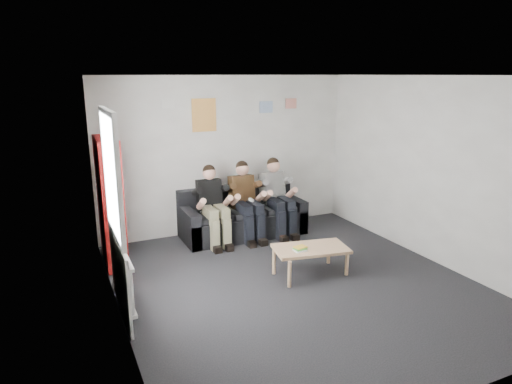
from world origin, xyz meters
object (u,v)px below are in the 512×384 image
bookshelf (111,202)px  person_middle (246,201)px  person_left (213,206)px  coffee_table (311,251)px  sofa (242,218)px  person_right (278,197)px

bookshelf → person_middle: bearing=5.7°
bookshelf → person_left: size_ratio=1.45×
bookshelf → person_left: 1.64m
bookshelf → person_middle: size_ratio=1.43×
bookshelf → coffee_table: 2.92m
person_middle → person_left: bearing=178.9°
person_middle → coffee_table: bearing=-83.9°
sofa → coffee_table: (0.22, -1.92, 0.06)m
sofa → coffee_table: sofa is taller
sofa → person_right: bearing=-18.6°
sofa → person_left: 0.71m
coffee_table → person_left: (-0.80, 1.73, 0.29)m
person_middle → sofa: bearing=89.0°
sofa → person_right: (0.59, -0.20, 0.36)m
bookshelf → person_middle: 2.22m
person_left → person_middle: person_middle is taller
person_right → coffee_table: bearing=-108.9°
person_left → coffee_table: bearing=-60.9°
bookshelf → coffee_table: bookshelf is taller
sofa → person_middle: size_ratio=1.61×
coffee_table → person_right: size_ratio=0.76×
person_left → person_right: 1.17m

